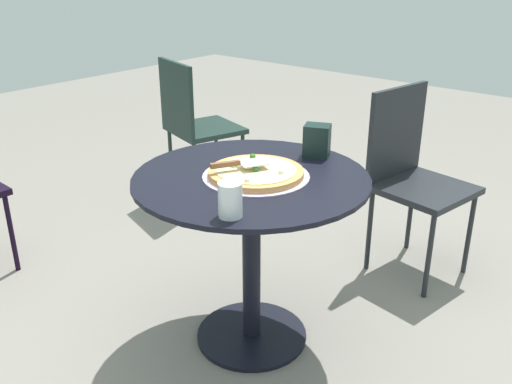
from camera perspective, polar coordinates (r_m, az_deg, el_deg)
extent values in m
plane|color=gray|center=(2.41, -0.43, -14.33)|extent=(10.00, 10.00, 0.00)
cylinder|color=black|center=(2.06, -0.49, 1.41)|extent=(0.87, 0.87, 0.02)
cylinder|color=black|center=(2.21, -0.46, -6.98)|extent=(0.07, 0.07, 0.68)
cylinder|color=black|center=(2.40, -0.43, -14.16)|extent=(0.45, 0.45, 0.02)
cylinder|color=silver|center=(2.05, 0.00, 1.64)|extent=(0.39, 0.39, 0.00)
cylinder|color=tan|center=(2.05, 0.00, 1.96)|extent=(0.35, 0.35, 0.02)
cylinder|color=beige|center=(2.04, 0.00, 2.27)|extent=(0.29, 0.29, 0.00)
sphere|color=#367320|center=(2.16, -0.34, 3.60)|extent=(0.02, 0.02, 0.02)
sphere|color=#F1E5C3|center=(1.93, -0.91, 1.18)|extent=(0.02, 0.02, 0.02)
sphere|color=silver|center=(2.00, 2.51, 2.03)|extent=(0.02, 0.02, 0.02)
sphere|color=#2C5F2B|center=(2.02, -0.03, 2.27)|extent=(0.02, 0.02, 0.02)
sphere|color=silver|center=(2.07, -2.27, 2.74)|extent=(0.02, 0.02, 0.02)
sphere|color=#2C701C|center=(2.06, -0.15, 2.62)|extent=(0.02, 0.02, 0.02)
cube|color=silver|center=(2.05, -0.34, 3.00)|extent=(0.13, 0.12, 0.00)
cube|color=brown|center=(2.02, -3.12, 2.81)|extent=(0.11, 0.07, 0.02)
cylinder|color=white|center=(1.72, -2.62, -0.79)|extent=(0.08, 0.08, 0.11)
cube|color=black|center=(2.26, 6.16, 5.19)|extent=(0.12, 0.13, 0.13)
cube|color=#202328|center=(2.77, 16.61, 0.29)|extent=(0.46, 0.46, 0.03)
cube|color=#202328|center=(2.79, 13.98, 5.86)|extent=(0.40, 0.09, 0.44)
cylinder|color=#202328|center=(2.92, 20.69, -3.96)|extent=(0.02, 0.02, 0.42)
cylinder|color=#202328|center=(2.65, 17.04, -6.21)|extent=(0.02, 0.02, 0.42)
cylinder|color=#202328|center=(3.07, 15.30, -1.90)|extent=(0.02, 0.02, 0.42)
cylinder|color=#202328|center=(2.82, 11.36, -3.81)|extent=(0.02, 0.02, 0.42)
cylinder|color=black|center=(3.00, -23.43, -3.82)|extent=(0.02, 0.02, 0.41)
cube|color=#192C27|center=(3.56, -5.14, 6.35)|extent=(0.49, 0.49, 0.03)
cube|color=#192C27|center=(3.42, -8.04, 9.43)|extent=(0.14, 0.39, 0.42)
cylinder|color=#192C27|center=(3.85, -4.03, 4.04)|extent=(0.02, 0.02, 0.43)
cylinder|color=#192C27|center=(3.57, -1.33, 2.59)|extent=(0.02, 0.02, 0.43)
cylinder|color=#192C27|center=(3.70, -8.56, 3.07)|extent=(0.02, 0.02, 0.43)
cylinder|color=#192C27|center=(3.42, -6.11, 1.49)|extent=(0.02, 0.02, 0.43)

